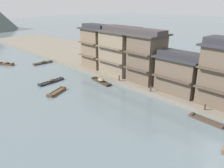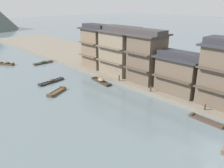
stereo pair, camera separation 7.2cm
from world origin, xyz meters
TOP-DOWN VIEW (x-y plane):
  - ground_plane at (0.00, 0.00)m, footprint 400.00×400.00m
  - riverbank_right at (15.40, 30.00)m, footprint 18.00×110.00m
  - boat_moored_nearest at (-1.61, 28.97)m, footprint 5.08×1.65m
  - boat_moored_second at (-3.05, 46.61)m, footprint 2.71×3.43m
  - boat_moored_third at (4.97, 23.01)m, footprint 1.78×5.12m
  - boat_moored_far at (3.52, 42.07)m, footprint 4.65×1.21m
  - boat_midriver_drifting at (-3.47, 23.91)m, footprint 3.94×2.62m
  - boat_midriver_upstream at (5.06, 3.61)m, footprint 1.12×4.25m
  - house_waterfront_second at (9.77, 10.50)m, footprint 5.31×7.05m
  - house_waterfront_tall at (10.10, 17.13)m, footprint 5.98×5.83m
  - house_waterfront_narrow at (10.48, 23.72)m, footprint 6.75×7.27m
  - house_waterfront_far at (9.71, 30.15)m, footprint 5.20×5.85m
  - mooring_post_dock_near at (6.75, 4.75)m, footprint 0.20×0.20m
  - mooring_post_dock_mid at (6.75, 13.40)m, footprint 0.20×0.20m
  - mooring_post_dock_far at (6.75, 20.26)m, footprint 0.20×0.20m

SIDE VIEW (x-z plane):
  - ground_plane at x=0.00m, z-range 0.00..0.00m
  - boat_midriver_upstream at x=5.06m, z-range -0.05..0.29m
  - boat_midriver_drifting at x=-3.47m, z-range -0.08..0.40m
  - boat_moored_nearest at x=-1.61m, z-range -0.12..0.56m
  - boat_moored_far at x=3.52m, z-range -0.11..0.60m
  - boat_moored_third at x=4.97m, z-range -0.12..0.63m
  - riverbank_right at x=15.40m, z-range 0.00..0.59m
  - boat_moored_second at x=-3.05m, z-range -0.09..0.71m
  - mooring_post_dock_near at x=6.75m, z-range 0.59..1.37m
  - mooring_post_dock_mid at x=6.75m, z-range 0.59..1.51m
  - mooring_post_dock_far at x=6.75m, z-range 0.59..1.54m
  - house_waterfront_second at x=9.77m, z-range 0.52..6.66m
  - house_waterfront_narrow at x=10.48m, z-range 0.52..9.26m
  - house_waterfront_tall at x=10.10m, z-range 0.53..9.27m
  - house_waterfront_far at x=9.71m, z-range 0.54..9.28m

